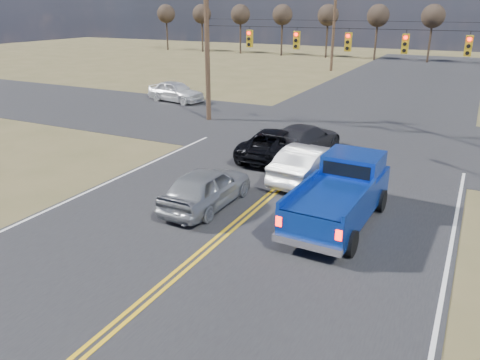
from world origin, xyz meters
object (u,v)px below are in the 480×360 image
at_px(silver_suv, 206,187).
at_px(cross_car_west, 176,91).
at_px(pickup_truck, 341,195).
at_px(white_car_queue, 310,163).
at_px(black_suv, 276,143).
at_px(dgrey_car_queue, 304,139).

distance_m(silver_suv, cross_car_west, 21.02).
xyz_separation_m(pickup_truck, silver_suv, (-4.87, -0.87, -0.29)).
distance_m(pickup_truck, silver_suv, 4.95).
bearing_deg(white_car_queue, silver_suv, 65.81).
relative_size(silver_suv, black_suv, 0.86).
relative_size(black_suv, white_car_queue, 1.09).
bearing_deg(silver_suv, dgrey_car_queue, -95.89).
xyz_separation_m(pickup_truck, white_car_queue, (-2.33, 3.56, -0.26)).
relative_size(pickup_truck, white_car_queue, 1.21).
height_order(pickup_truck, silver_suv, pickup_truck).
bearing_deg(black_suv, cross_car_west, -39.25).
height_order(pickup_truck, black_suv, pickup_truck).
bearing_deg(pickup_truck, silver_suv, -167.68).
distance_m(pickup_truck, white_car_queue, 4.26).
distance_m(black_suv, cross_car_west, 16.11).
relative_size(black_suv, cross_car_west, 1.11).
xyz_separation_m(white_car_queue, dgrey_car_queue, (-1.60, 3.77, -0.05)).
relative_size(pickup_truck, silver_suv, 1.30).
bearing_deg(cross_car_west, black_suv, -119.54).
distance_m(pickup_truck, cross_car_west, 23.71).
xyz_separation_m(pickup_truck, cross_car_west, (-17.66, 15.81, -0.25)).
bearing_deg(white_car_queue, pickup_truck, 128.87).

